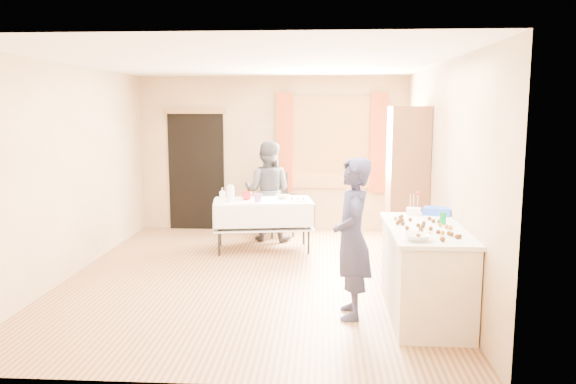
# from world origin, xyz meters

# --- Properties ---
(floor) EXTENTS (4.50, 5.50, 0.02)m
(floor) POSITION_xyz_m (0.00, 0.00, -0.01)
(floor) COLOR #9E7047
(floor) RESTS_ON ground
(ceiling) EXTENTS (4.50, 5.50, 0.02)m
(ceiling) POSITION_xyz_m (0.00, 0.00, 2.61)
(ceiling) COLOR white
(ceiling) RESTS_ON floor
(wall_back) EXTENTS (4.50, 0.02, 2.60)m
(wall_back) POSITION_xyz_m (0.00, 2.76, 1.30)
(wall_back) COLOR tan
(wall_back) RESTS_ON floor
(wall_front) EXTENTS (4.50, 0.02, 2.60)m
(wall_front) POSITION_xyz_m (0.00, -2.76, 1.30)
(wall_front) COLOR tan
(wall_front) RESTS_ON floor
(wall_left) EXTENTS (0.02, 5.50, 2.60)m
(wall_left) POSITION_xyz_m (-2.26, 0.00, 1.30)
(wall_left) COLOR tan
(wall_left) RESTS_ON floor
(wall_right) EXTENTS (0.02, 5.50, 2.60)m
(wall_right) POSITION_xyz_m (2.26, 0.00, 1.30)
(wall_right) COLOR tan
(wall_right) RESTS_ON floor
(window_frame) EXTENTS (1.32, 0.06, 1.52)m
(window_frame) POSITION_xyz_m (1.00, 2.72, 1.50)
(window_frame) COLOR olive
(window_frame) RESTS_ON wall_back
(window_pane) EXTENTS (1.20, 0.02, 1.40)m
(window_pane) POSITION_xyz_m (1.00, 2.71, 1.50)
(window_pane) COLOR white
(window_pane) RESTS_ON wall_back
(curtain_left) EXTENTS (0.28, 0.06, 1.65)m
(curtain_left) POSITION_xyz_m (0.22, 2.67, 1.50)
(curtain_left) COLOR #A7431F
(curtain_left) RESTS_ON wall_back
(curtain_right) EXTENTS (0.28, 0.06, 1.65)m
(curtain_right) POSITION_xyz_m (1.78, 2.67, 1.50)
(curtain_right) COLOR #A7431F
(curtain_right) RESTS_ON wall_back
(doorway) EXTENTS (0.95, 0.04, 2.00)m
(doorway) POSITION_xyz_m (-1.30, 2.73, 1.00)
(doorway) COLOR black
(doorway) RESTS_ON floor
(door_lintel) EXTENTS (1.05, 0.06, 0.08)m
(door_lintel) POSITION_xyz_m (-1.30, 2.70, 2.02)
(door_lintel) COLOR olive
(door_lintel) RESTS_ON wall_back
(cabinet) EXTENTS (0.50, 0.60, 2.10)m
(cabinet) POSITION_xyz_m (1.99, 0.83, 1.05)
(cabinet) COLOR brown
(cabinet) RESTS_ON floor
(counter) EXTENTS (0.75, 1.58, 0.91)m
(counter) POSITION_xyz_m (1.89, -1.20, 0.45)
(counter) COLOR beige
(counter) RESTS_ON floor
(party_table) EXTENTS (1.53, 0.95, 0.75)m
(party_table) POSITION_xyz_m (-0.01, 1.32, 0.45)
(party_table) COLOR black
(party_table) RESTS_ON floor
(chair) EXTENTS (0.55, 0.55, 1.02)m
(chair) POSITION_xyz_m (0.14, 2.31, 0.30)
(chair) COLOR black
(chair) RESTS_ON floor
(girl) EXTENTS (0.61, 0.43, 1.60)m
(girl) POSITION_xyz_m (1.16, -1.26, 0.80)
(girl) COLOR #212245
(girl) RESTS_ON floor
(woman) EXTENTS (0.95, 0.84, 1.56)m
(woman) POSITION_xyz_m (-0.00, 1.97, 0.78)
(woman) COLOR black
(woman) RESTS_ON floor
(soda_can) EXTENTS (0.07, 0.07, 0.12)m
(soda_can) POSITION_xyz_m (2.08, -1.05, 0.97)
(soda_can) COLOR #06883D
(soda_can) RESTS_ON counter
(mixing_bowl) EXTENTS (0.29, 0.29, 0.06)m
(mixing_bowl) POSITION_xyz_m (1.70, -1.77, 0.94)
(mixing_bowl) COLOR white
(mixing_bowl) RESTS_ON counter
(foam_block) EXTENTS (0.17, 0.13, 0.08)m
(foam_block) POSITION_xyz_m (1.86, -0.57, 0.95)
(foam_block) COLOR white
(foam_block) RESTS_ON counter
(blue_basket) EXTENTS (0.35, 0.29, 0.08)m
(blue_basket) POSITION_xyz_m (2.13, -0.53, 0.95)
(blue_basket) COLOR blue
(blue_basket) RESTS_ON counter
(pitcher) EXTENTS (0.14, 0.14, 0.22)m
(pitcher) POSITION_xyz_m (-0.45, 1.14, 0.86)
(pitcher) COLOR silver
(pitcher) RESTS_ON party_table
(cup_red) EXTENTS (0.19, 0.19, 0.12)m
(cup_red) POSITION_xyz_m (-0.24, 1.32, 0.81)
(cup_red) COLOR red
(cup_red) RESTS_ON party_table
(cup_rainbow) EXTENTS (0.23, 0.23, 0.12)m
(cup_rainbow) POSITION_xyz_m (-0.06, 1.14, 0.81)
(cup_rainbow) COLOR red
(cup_rainbow) RESTS_ON party_table
(small_bowl) EXTENTS (0.30, 0.30, 0.06)m
(small_bowl) POSITION_xyz_m (0.29, 1.45, 0.78)
(small_bowl) COLOR white
(small_bowl) RESTS_ON party_table
(pastry_tray) EXTENTS (0.32, 0.27, 0.02)m
(pastry_tray) POSITION_xyz_m (0.50, 1.26, 0.76)
(pastry_tray) COLOR white
(pastry_tray) RESTS_ON party_table
(bottle) EXTENTS (0.09, 0.09, 0.16)m
(bottle) POSITION_xyz_m (-0.61, 1.40, 0.83)
(bottle) COLOR white
(bottle) RESTS_ON party_table
(cake_balls) EXTENTS (0.52, 1.10, 0.04)m
(cake_balls) POSITION_xyz_m (1.87, -1.30, 0.93)
(cake_balls) COLOR #3F2314
(cake_balls) RESTS_ON counter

